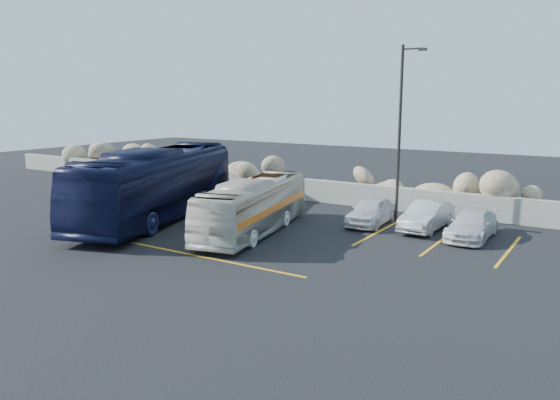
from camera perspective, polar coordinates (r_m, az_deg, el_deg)
The scene contains 10 objects.
ground at distance 19.13m, azimuth -5.39°, elevation -6.71°, with size 90.00×90.00×0.00m, color black.
seawall at distance 29.13m, azimuth 9.19°, elevation 0.44°, with size 60.00×0.40×1.20m, color gray.
riprap_pile at distance 30.12m, azimuth 10.14°, elevation 2.09°, with size 54.00×2.80×2.60m, color #987F64, non-canonical shape.
parking_lines at distance 21.78m, azimuth 13.66°, elevation -4.80°, with size 18.16×9.36×0.01m.
lamppost at distance 25.46m, azimuth 12.51°, elevation 7.25°, with size 1.14×0.18×8.00m.
vintage_bus at distance 23.19m, azimuth -2.77°, elevation -0.66°, with size 1.93×8.27×2.30m, color beige.
tour_coach at distance 26.50m, azimuth -12.68°, elevation 1.68°, with size 2.82×12.06×3.36m, color black.
car_a at distance 25.15m, azimuth 9.54°, elevation -1.13°, with size 1.47×3.66×1.25m, color silver.
car_b at distance 24.62m, azimuth 15.09°, elevation -1.63°, with size 1.30×3.72×1.23m, color #BBBAC0.
car_c at distance 23.72m, azimuth 19.44°, elevation -2.48°, with size 1.55×3.81×1.11m, color silver.
Camera 1 is at (11.26, -14.38, 5.69)m, focal length 35.00 mm.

